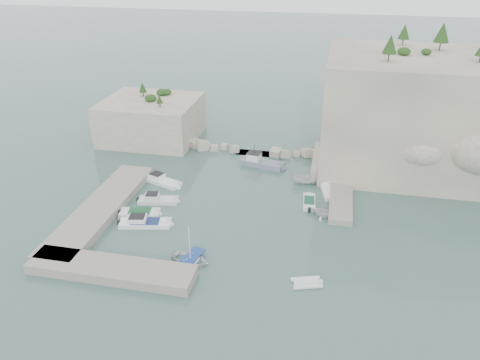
% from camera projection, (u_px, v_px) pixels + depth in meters
% --- Properties ---
extents(ground, '(400.00, 400.00, 0.00)m').
position_uv_depth(ground, '(230.00, 222.00, 58.67)').
color(ground, '#43645E').
rests_on(ground, ground).
extents(cliff_east, '(26.00, 22.00, 17.00)m').
position_uv_depth(cliff_east, '(412.00, 112.00, 70.66)').
color(cliff_east, beige).
rests_on(cliff_east, ground).
extents(cliff_terrace, '(8.00, 10.00, 2.50)m').
position_uv_depth(cliff_terrace, '(339.00, 163.00, 71.42)').
color(cliff_terrace, beige).
rests_on(cliff_terrace, ground).
extents(outcrop_west, '(16.00, 14.00, 7.00)m').
position_uv_depth(outcrop_west, '(151.00, 119.00, 82.56)').
color(outcrop_west, beige).
rests_on(outcrop_west, ground).
extents(quay_west, '(5.00, 24.00, 1.10)m').
position_uv_depth(quay_west, '(101.00, 208.00, 60.66)').
color(quay_west, '#9E9689').
rests_on(quay_west, ground).
extents(quay_south, '(18.00, 4.00, 1.10)m').
position_uv_depth(quay_south, '(111.00, 269.00, 49.35)').
color(quay_south, '#9E9689').
rests_on(quay_south, ground).
extents(ledge_east, '(3.00, 16.00, 0.80)m').
position_uv_depth(ledge_east, '(341.00, 193.00, 64.73)').
color(ledge_east, '#9E9689').
rests_on(ledge_east, ground).
extents(breakwater, '(28.00, 3.00, 1.40)m').
position_uv_depth(breakwater, '(254.00, 149.00, 77.73)').
color(breakwater, beige).
rests_on(breakwater, ground).
extents(motorboat_d, '(7.22, 3.45, 1.40)m').
position_uv_depth(motorboat_d, '(146.00, 225.00, 58.11)').
color(motorboat_d, white).
rests_on(motorboat_d, ground).
extents(motorboat_b, '(6.09, 2.94, 1.40)m').
position_uv_depth(motorboat_b, '(158.00, 202.00, 63.25)').
color(motorboat_b, silver).
rests_on(motorboat_b, ground).
extents(motorboat_c, '(5.87, 3.01, 0.70)m').
position_uv_depth(motorboat_c, '(140.00, 215.00, 60.32)').
color(motorboat_c, white).
rests_on(motorboat_c, ground).
extents(motorboat_a, '(7.17, 4.42, 1.40)m').
position_uv_depth(motorboat_a, '(162.00, 183.00, 68.31)').
color(motorboat_a, white).
rests_on(motorboat_a, ground).
extents(rowboat, '(5.21, 4.27, 0.94)m').
position_uv_depth(rowboat, '(191.00, 262.00, 51.46)').
color(rowboat, white).
rests_on(rowboat, ground).
extents(inflatable_dinghy, '(3.65, 2.55, 0.44)m').
position_uv_depth(inflatable_dinghy, '(306.00, 284.00, 48.07)').
color(inflatable_dinghy, silver).
rests_on(inflatable_dinghy, ground).
extents(tender_east_a, '(3.91, 3.66, 1.67)m').
position_uv_depth(tender_east_a, '(323.00, 216.00, 60.05)').
color(tender_east_a, silver).
rests_on(tender_east_a, ground).
extents(tender_east_b, '(1.97, 4.77, 0.70)m').
position_uv_depth(tender_east_b, '(309.00, 204.00, 62.85)').
color(tender_east_b, white).
rests_on(tender_east_b, ground).
extents(tender_east_c, '(2.61, 5.26, 0.70)m').
position_uv_depth(tender_east_c, '(328.00, 194.00, 65.37)').
color(tender_east_c, white).
rests_on(tender_east_c, ground).
extents(tender_east_d, '(4.46, 2.30, 1.64)m').
position_uv_depth(tender_east_d, '(306.00, 183.00, 68.16)').
color(tender_east_d, silver).
rests_on(tender_east_d, ground).
extents(work_boat, '(7.79, 3.72, 2.20)m').
position_uv_depth(work_boat, '(262.00, 166.00, 73.48)').
color(work_boat, slate).
rests_on(work_boat, ground).
extents(rowboat_mast, '(0.10, 0.10, 4.20)m').
position_uv_depth(rowboat_mast, '(189.00, 242.00, 50.29)').
color(rowboat_mast, white).
rests_on(rowboat_mast, rowboat).
extents(vegetation, '(53.48, 13.88, 13.40)m').
position_uv_depth(vegetation, '(385.00, 45.00, 68.56)').
color(vegetation, '#1E4219').
rests_on(vegetation, ground).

